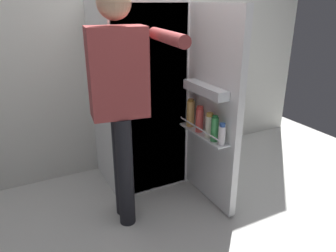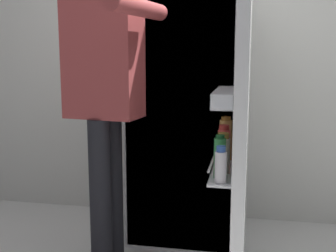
% 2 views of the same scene
% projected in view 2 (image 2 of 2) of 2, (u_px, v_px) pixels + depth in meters
% --- Properties ---
extents(kitchen_wall, '(4.40, 0.10, 2.45)m').
position_uv_depth(kitchen_wall, '(195.00, 47.00, 3.07)').
color(kitchen_wall, silver).
rests_on(kitchen_wall, ground_plane).
extents(refrigerator, '(0.73, 1.29, 1.61)m').
position_uv_depth(refrigerator, '(190.00, 114.00, 2.73)').
color(refrigerator, white).
rests_on(refrigerator, ground_plane).
extents(person, '(0.54, 0.75, 1.70)m').
position_uv_depth(person, '(106.00, 86.00, 2.28)').
color(person, black).
rests_on(person, ground_plane).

